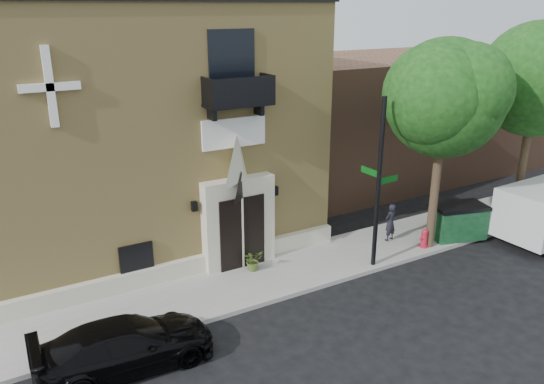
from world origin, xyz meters
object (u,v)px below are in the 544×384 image
at_px(dumpster, 458,221).
at_px(pedestrian_near, 390,222).
at_px(black_sedan, 126,345).
at_px(street_sign, 379,184).
at_px(fire_hydrant, 424,238).

bearing_deg(dumpster, pedestrian_near, 171.95).
distance_m(black_sedan, dumpster, 13.60).
relative_size(street_sign, pedestrian_near, 3.99).
bearing_deg(fire_hydrant, pedestrian_near, 122.64).
relative_size(black_sedan, street_sign, 0.76).
bearing_deg(pedestrian_near, fire_hydrant, 110.92).
bearing_deg(fire_hydrant, street_sign, -176.97).
relative_size(black_sedan, pedestrian_near, 3.02).
height_order(black_sedan, pedestrian_near, pedestrian_near).
distance_m(black_sedan, street_sign, 9.54).
xyz_separation_m(black_sedan, dumpster, (13.54, 1.28, 0.18)).
distance_m(fire_hydrant, dumpster, 1.83).
distance_m(black_sedan, fire_hydrant, 11.81).
height_order(street_sign, fire_hydrant, street_sign).
relative_size(black_sedan, dumpster, 1.95).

